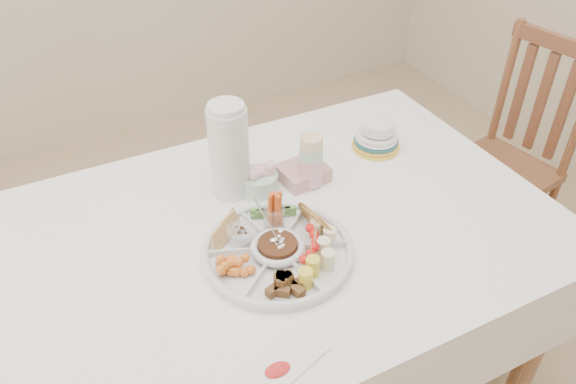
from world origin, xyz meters
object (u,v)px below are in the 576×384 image
dining_table (280,317)px  party_tray (278,249)px  chair (501,162)px  thermos (229,149)px  plate_stack (377,135)px

dining_table → party_tray: 0.42m
dining_table → chair: bearing=11.3°
thermos → dining_table: bearing=-75.2°
chair → thermos: bearing=171.3°
chair → plate_stack: bearing=171.9°
dining_table → plate_stack: bearing=24.2°
chair → party_tray: chair is taller
party_tray → thermos: bearing=90.1°
plate_stack → dining_table: bearing=-155.8°
dining_table → thermos: 0.57m
party_tray → plate_stack: (0.50, 0.31, 0.03)m
dining_table → chair: (1.09, 0.22, 0.11)m
party_tray → chair: bearing=15.7°
thermos → plate_stack: (0.50, 0.00, -0.10)m
chair → plate_stack: chair is taller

